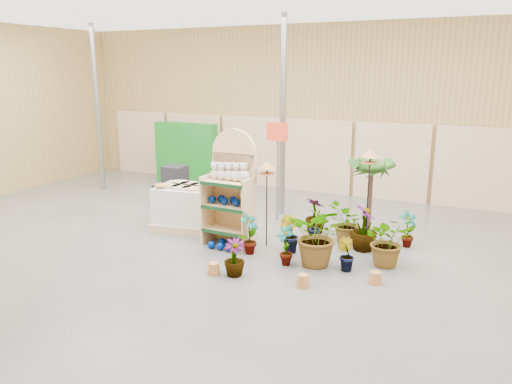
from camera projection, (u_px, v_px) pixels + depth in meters
room at (227, 132)px, 8.99m from camera, size 15.20×12.10×4.70m
display_shelf at (232, 192)px, 9.59m from camera, size 0.95×0.61×2.23m
teddy_bears at (231, 173)px, 9.39m from camera, size 0.83×0.23×0.36m
gazing_balls_shelf at (229, 201)px, 9.52m from camera, size 0.82×0.28×0.16m
gazing_balls_floor at (226, 245)px, 9.46m from camera, size 0.63×0.39×0.15m
pallet_stack at (186, 207)px, 10.64m from camera, size 1.44×1.26×0.95m
charcoal_planters at (172, 189)px, 12.45m from camera, size 0.80×0.50×1.00m
trellis_stock at (186, 154)px, 14.67m from camera, size 2.00×0.30×1.80m
offer_sign at (277, 151)px, 10.91m from camera, size 0.50×0.08×2.20m
bird_table_front at (267, 168)px, 9.27m from camera, size 0.34×0.34×1.66m
bird_table_right at (370, 157)px, 9.01m from camera, size 0.34×0.34×1.91m
bird_table_back at (224, 138)px, 13.05m from camera, size 0.34×0.34×1.69m
palm at (371, 167)px, 9.77m from camera, size 0.70×0.70×1.72m
potted_plant_0 at (249, 233)px, 9.11m from camera, size 0.33×0.45×0.80m
potted_plant_1 at (289, 234)px, 9.23m from camera, size 0.44×0.39×0.69m
potted_plant_2 at (319, 235)px, 8.55m from camera, size 1.00×0.86×1.10m
potted_plant_3 at (364, 228)px, 9.30m from camera, size 0.64×0.64×0.88m
potted_plant_4 at (408, 229)px, 9.48m from camera, size 0.45×0.46×0.73m
potted_plant_5 at (316, 227)px, 9.94m from camera, size 0.34×0.36×0.51m
potted_plant_6 at (347, 223)px, 9.68m from camera, size 0.76×0.84×0.81m
potted_plant_7 at (234, 258)px, 8.17m from camera, size 0.46×0.46×0.62m
potted_plant_8 at (286, 245)px, 8.61m from camera, size 0.47×0.44×0.73m
potted_plant_9 at (345, 255)px, 8.39m from camera, size 0.38×0.35×0.56m
potted_plant_10 at (388, 241)px, 8.56m from camera, size 1.04×0.99×0.91m
potted_plant_11 at (315, 215)px, 10.33m from camera, size 0.54×0.54×0.75m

